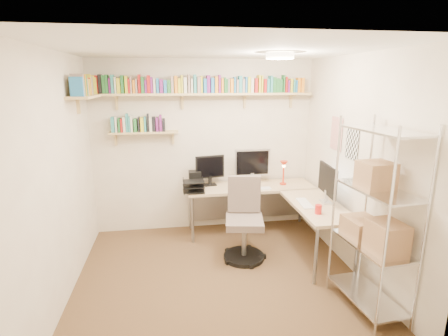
% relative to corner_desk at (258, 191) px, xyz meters
% --- Properties ---
extents(ground, '(3.20, 3.20, 0.00)m').
position_rel_corner_desk_xyz_m(ground, '(-0.69, -0.95, -0.70)').
color(ground, '#422A1C').
rests_on(ground, ground).
extents(room_shell, '(3.24, 3.04, 2.52)m').
position_rel_corner_desk_xyz_m(room_shell, '(-0.68, -0.95, 0.84)').
color(room_shell, beige).
rests_on(room_shell, ground).
extents(wall_shelves, '(3.12, 1.09, 0.80)m').
position_rel_corner_desk_xyz_m(wall_shelves, '(-1.13, 0.35, 1.32)').
color(wall_shelves, tan).
rests_on(wall_shelves, ground).
extents(corner_desk, '(1.91, 1.81, 1.23)m').
position_rel_corner_desk_xyz_m(corner_desk, '(0.00, 0.00, 0.00)').
color(corner_desk, tan).
rests_on(corner_desk, ground).
extents(office_chair, '(0.55, 0.56, 1.03)m').
position_rel_corner_desk_xyz_m(office_chair, '(-0.30, -0.51, -0.27)').
color(office_chair, black).
rests_on(office_chair, ground).
extents(wire_rack, '(0.47, 0.85, 1.88)m').
position_rel_corner_desk_xyz_m(wire_rack, '(0.67, -1.74, 0.28)').
color(wire_rack, silver).
rests_on(wire_rack, ground).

